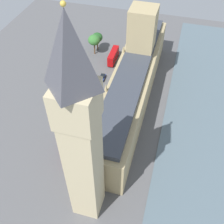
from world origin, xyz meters
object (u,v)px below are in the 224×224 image
Objects in this scene: car_black_trailing at (86,115)px; pedestrian_opposite_hall at (97,121)px; double_decker_bus_corner at (113,56)px; double_decker_bus_under_trees at (73,142)px; plane_tree_midblock at (97,37)px; car_white_leading at (90,96)px; plane_tree_by_river_gate at (94,40)px; parliament_building at (133,80)px; street_lamp_slot_10 at (62,97)px; pedestrian_far_end at (107,96)px; plane_tree_near_tower at (77,69)px; car_blue_kerbside at (102,77)px; clock_tower at (81,137)px.

car_black_trailing is 4.70m from pedestrian_opposite_hall.
double_decker_bus_under_trees is (-0.61, 48.39, 0.00)m from double_decker_bus_corner.
plane_tree_midblock reaches higher than double_decker_bus_corner.
plane_tree_by_river_gate is at bearing 103.57° from car_white_leading.
parliament_building reaches higher than double_decker_bus_under_trees.
double_decker_bus_corner is 33.81m from street_lamp_slot_10.
plane_tree_by_river_gate is (13.88, -39.25, 6.17)m from pedestrian_opposite_hall.
pedestrian_far_end is at bearing 117.26° from plane_tree_by_river_gate.
double_decker_bus_under_trees is 31.13m from plane_tree_near_tower.
plane_tree_midblock is (9.27, -6.83, 3.52)m from double_decker_bus_corner.
double_decker_bus_under_trees is at bearing 101.08° from plane_tree_by_river_gate.
car_blue_kerbside is at bearing -28.57° from parliament_building.
double_decker_bus_under_trees is (-2.55, 23.15, 1.75)m from car_white_leading.
plane_tree_by_river_gate reaches higher than car_white_leading.
parliament_building is at bearing -130.56° from car_black_trailing.
plane_tree_by_river_gate reaches higher than car_black_trailing.
car_blue_kerbside is 2.55× the size of pedestrian_far_end.
clock_tower reaches higher than car_white_leading.
double_decker_bus_under_trees is at bearing 95.49° from car_black_trailing.
car_blue_kerbside is (0.87, 13.14, -1.75)m from double_decker_bus_corner.
plane_tree_near_tower reaches higher than car_white_leading.
double_decker_bus_corner is 48.40m from double_decker_bus_under_trees.
clock_tower is 70.73m from double_decker_bus_corner.
double_decker_bus_corner is 1.28× the size of plane_tree_midblock.
car_white_leading is at bearing 84.85° from double_decker_bus_corner.
plane_tree_midblock is at bearing -89.17° from plane_tree_near_tower.
plane_tree_by_river_gate is 3.70m from plane_tree_midblock.
pedestrian_opposite_hall is at bearing -117.58° from pedestrian_far_end.
plane_tree_near_tower is (-0.61, 22.39, 0.78)m from plane_tree_by_river_gate.
double_decker_bus_under_trees is 52.76m from plane_tree_by_river_gate.
plane_tree_by_river_gate is at bearing -46.76° from parliament_building.
plane_tree_midblock is at bearing -51.05° from parliament_building.
pedestrian_far_end is 0.16× the size of plane_tree_near_tower.
plane_tree_by_river_gate is 35.61m from street_lamp_slot_10.
clock_tower is at bearing 87.86° from parliament_building.
parliament_building reaches higher than pedestrian_opposite_hall.
car_black_trailing is 0.52× the size of plane_tree_by_river_gate.
parliament_building is at bearing 176.11° from plane_tree_near_tower.
parliament_building is 48.58m from clock_tower.
parliament_building is 7.10× the size of double_decker_bus_corner.
street_lamp_slot_10 reaches higher than double_decker_bus_corner.
pedestrian_opposite_hall is 22.56m from plane_tree_near_tower.
double_decker_bus_corner is at bearing -95.26° from car_blue_kerbside.
clock_tower is 6.70× the size of plane_tree_midblock.
car_black_trailing is at bearing 90.38° from car_blue_kerbside.
car_white_leading reaches higher than pedestrian_far_end.
plane_tree_midblock is at bearing -68.65° from car_blue_kerbside.
parliament_building is 9.08× the size of plane_tree_midblock.
pedestrian_opposite_hall is at bearing 167.63° from car_black_trailing.
double_decker_bus_corner is 1.01× the size of plane_tree_near_tower.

